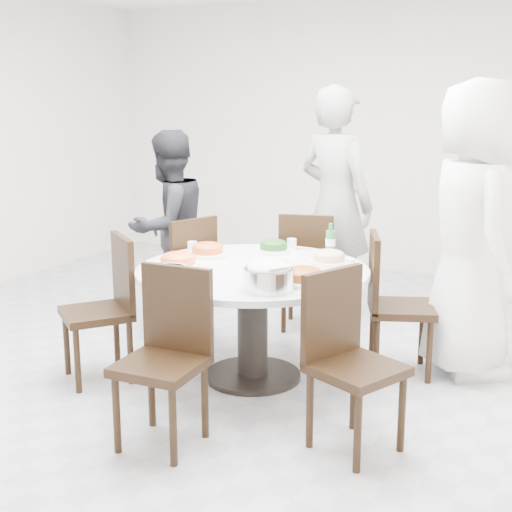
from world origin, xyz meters
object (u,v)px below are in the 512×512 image
at_px(chair_n, 309,270).
at_px(chair_s, 160,361).
at_px(diner_right, 472,230).
at_px(beverage_bottle, 330,240).
at_px(dining_table, 253,324).
at_px(rice_bowl, 269,279).
at_px(diner_left, 169,227).
at_px(soup_bowl, 168,274).
at_px(chair_se, 357,365).
at_px(chair_ne, 401,305).
at_px(diner_middle, 335,205).
at_px(chair_sw, 96,310).
at_px(chair_nw, 179,277).

xyz_separation_m(chair_n, chair_s, (0.06, -2.18, 0.00)).
relative_size(diner_right, beverage_bottle, 8.47).
bearing_deg(dining_table, rice_bowl, -52.76).
xyz_separation_m(chair_s, diner_right, (1.24, 1.81, 0.50)).
bearing_deg(diner_left, diner_right, 103.45).
relative_size(chair_s, soup_bowl, 3.84).
bearing_deg(chair_n, chair_se, 105.10).
height_order(chair_ne, chair_n, same).
distance_m(rice_bowl, soup_bowl, 0.65).
xyz_separation_m(dining_table, diner_right, (1.22, 0.77, 0.60)).
xyz_separation_m(chair_n, soup_bowl, (-0.25, -1.62, 0.31)).
xyz_separation_m(diner_right, diner_left, (-2.40, 0.04, -0.19)).
bearing_deg(beverage_bottle, chair_s, -101.97).
relative_size(chair_s, chair_se, 1.00).
distance_m(diner_middle, beverage_bottle, 0.99).
bearing_deg(diner_left, chair_n, 120.81).
bearing_deg(diner_middle, diner_right, 167.04).
xyz_separation_m(chair_s, diner_left, (-1.16, 1.85, 0.31)).
height_order(chair_ne, diner_right, diner_right).
distance_m(diner_right, diner_middle, 1.41).
bearing_deg(chair_se, dining_table, 79.70).
bearing_deg(diner_right, chair_s, 116.29).
bearing_deg(diner_middle, diner_left, 47.15).
bearing_deg(rice_bowl, chair_sw, -177.33).
distance_m(dining_table, rice_bowl, 0.68).
relative_size(dining_table, chair_n, 1.58).
distance_m(chair_nw, diner_left, 0.53).
bearing_deg(chair_s, beverage_bottle, 75.33).
distance_m(dining_table, beverage_bottle, 0.80).
distance_m(chair_sw, chair_s, 1.05).
bearing_deg(diner_right, chair_sw, 90.99).
bearing_deg(chair_n, diner_right, 149.77).
bearing_deg(diner_right, chair_se, 138.59).
height_order(chair_n, diner_right, diner_right).
height_order(soup_bowl, beverage_bottle, beverage_bottle).
height_order(chair_n, soup_bowl, chair_n).
relative_size(diner_middle, rice_bowl, 6.49).
xyz_separation_m(diner_right, soup_bowl, (-1.55, -1.26, -0.19)).
relative_size(dining_table, diner_right, 0.77).
xyz_separation_m(chair_n, rice_bowl, (0.39, -1.55, 0.34)).
height_order(chair_se, diner_left, diner_left).
relative_size(chair_sw, diner_right, 0.49).
relative_size(diner_left, soup_bowl, 6.33).
height_order(chair_ne, chair_nw, same).
height_order(chair_nw, rice_bowl, chair_nw).
relative_size(chair_sw, diner_middle, 0.50).
height_order(chair_s, soup_bowl, chair_s).
height_order(dining_table, chair_nw, chair_nw).
distance_m(chair_ne, beverage_bottle, 0.65).
bearing_deg(chair_se, diner_right, 11.71).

